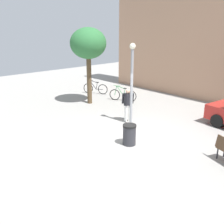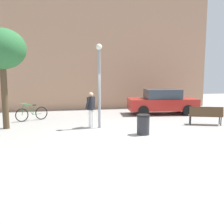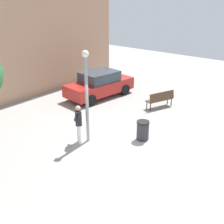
{
  "view_description": "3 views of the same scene",
  "coord_description": "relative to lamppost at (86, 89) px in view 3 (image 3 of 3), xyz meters",
  "views": [
    {
      "loc": [
        7.32,
        -7.48,
        4.56
      ],
      "look_at": [
        -0.58,
        -0.21,
        1.01
      ],
      "focal_mm": 41.59,
      "sensor_mm": 36.0,
      "label": 1
    },
    {
      "loc": [
        -2.93,
        -11.03,
        2.61
      ],
      "look_at": [
        -0.39,
        0.54,
        0.85
      ],
      "focal_mm": 43.39,
      "sensor_mm": 36.0,
      "label": 2
    },
    {
      "loc": [
        -8.88,
        -6.58,
        5.98
      ],
      "look_at": [
        0.01,
        0.64,
        1.22
      ],
      "focal_mm": 47.41,
      "sensor_mm": 36.0,
      "label": 3
    }
  ],
  "objects": [
    {
      "name": "park_bench",
      "position": [
        5.24,
        -0.43,
        -1.75
      ],
      "size": [
        1.66,
        1.0,
        0.92
      ],
      "color": "#513823",
      "rests_on": "ground_plane"
    },
    {
      "name": "ground_plane",
      "position": [
        0.83,
        -1.27,
        -2.3
      ],
      "size": [
        36.0,
        36.0,
        0.0
      ],
      "primitive_type": "plane",
      "color": "gray"
    },
    {
      "name": "lamppost",
      "position": [
        0.0,
        0.0,
        0.0
      ],
      "size": [
        0.28,
        0.28,
        3.86
      ],
      "color": "gray",
      "rests_on": "ground_plane"
    },
    {
      "name": "parked_car_red",
      "position": [
        4.52,
        3.31,
        -1.52
      ],
      "size": [
        4.38,
        2.23,
        1.55
      ],
      "color": "#AD231E",
      "rests_on": "ground_plane"
    },
    {
      "name": "trash_bin",
      "position": [
        1.56,
        -1.74,
        -1.87
      ],
      "size": [
        0.55,
        0.55,
        0.85
      ],
      "color": "#2D2D33",
      "rests_on": "ground_plane"
    },
    {
      "name": "person_by_lamppost",
      "position": [
        -0.37,
        0.16,
        -1.33
      ],
      "size": [
        0.54,
        0.61,
        1.67
      ],
      "color": "white",
      "rests_on": "ground_plane"
    }
  ]
}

